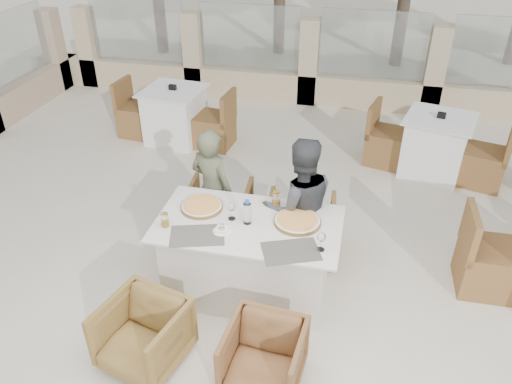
% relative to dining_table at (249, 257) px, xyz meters
% --- Properties ---
extents(ground, '(80.00, 80.00, 0.00)m').
position_rel_dining_table_xyz_m(ground, '(-0.11, -0.09, -0.39)').
color(ground, beige).
rests_on(ground, ground).
extents(perimeter_wall_far, '(10.00, 0.34, 1.60)m').
position_rel_dining_table_xyz_m(perimeter_wall_far, '(-0.11, 4.71, 0.42)').
color(perimeter_wall_far, '#CCB690').
rests_on(perimeter_wall_far, ground).
extents(dining_table, '(1.60, 0.90, 0.77)m').
position_rel_dining_table_xyz_m(dining_table, '(0.00, 0.00, 0.00)').
color(dining_table, silver).
rests_on(dining_table, ground).
extents(placemat_near_left, '(0.52, 0.42, 0.00)m').
position_rel_dining_table_xyz_m(placemat_near_left, '(-0.37, -0.27, 0.39)').
color(placemat_near_left, '#5D5750').
rests_on(placemat_near_left, dining_table).
extents(placemat_near_right, '(0.53, 0.45, 0.00)m').
position_rel_dining_table_xyz_m(placemat_near_right, '(0.42, -0.30, 0.39)').
color(placemat_near_right, '#544F48').
rests_on(placemat_near_right, dining_table).
extents(pizza_left, '(0.39, 0.39, 0.05)m').
position_rel_dining_table_xyz_m(pizza_left, '(-0.46, 0.13, 0.41)').
color(pizza_left, orange).
rests_on(pizza_left, dining_table).
extents(pizza_right, '(0.49, 0.49, 0.05)m').
position_rel_dining_table_xyz_m(pizza_right, '(0.41, 0.09, 0.41)').
color(pizza_right, '#CF651C').
rests_on(pizza_right, dining_table).
extents(water_bottle, '(0.07, 0.07, 0.24)m').
position_rel_dining_table_xyz_m(water_bottle, '(-0.01, -0.00, 0.50)').
color(water_bottle, '#BDD8F8').
rests_on(water_bottle, dining_table).
extents(wine_glass_centre, '(0.08, 0.08, 0.18)m').
position_rel_dining_table_xyz_m(wine_glass_centre, '(-0.15, 0.03, 0.48)').
color(wine_glass_centre, white).
rests_on(wine_glass_centre, dining_table).
extents(wine_glass_corner, '(0.08, 0.08, 0.18)m').
position_rel_dining_table_xyz_m(wine_glass_corner, '(0.65, -0.23, 0.48)').
color(wine_glass_corner, white).
rests_on(wine_glass_corner, dining_table).
extents(beer_glass_left, '(0.07, 0.07, 0.13)m').
position_rel_dining_table_xyz_m(beer_glass_left, '(-0.68, -0.20, 0.45)').
color(beer_glass_left, gold).
rests_on(beer_glass_left, dining_table).
extents(beer_glass_right, '(0.09, 0.09, 0.15)m').
position_rel_dining_table_xyz_m(beer_glass_right, '(0.18, 0.30, 0.46)').
color(beer_glass_right, orange).
rests_on(beer_glass_right, dining_table).
extents(olive_dish, '(0.14, 0.14, 0.04)m').
position_rel_dining_table_xyz_m(olive_dish, '(-0.19, -0.17, 0.41)').
color(olive_dish, white).
rests_on(olive_dish, dining_table).
extents(armchair_far_left, '(0.69, 0.71, 0.60)m').
position_rel_dining_table_xyz_m(armchair_far_left, '(-0.50, 0.76, -0.08)').
color(armchair_far_left, brown).
rests_on(armchair_far_left, ground).
extents(armchair_far_right, '(0.72, 0.74, 0.62)m').
position_rel_dining_table_xyz_m(armchair_far_right, '(0.38, 0.62, -0.07)').
color(armchair_far_right, olive).
rests_on(armchair_far_right, ground).
extents(armchair_near_left, '(0.74, 0.75, 0.56)m').
position_rel_dining_table_xyz_m(armchair_near_left, '(-0.61, -0.96, -0.10)').
color(armchair_near_left, olive).
rests_on(armchair_near_left, ground).
extents(armchair_near_right, '(0.61, 0.63, 0.53)m').
position_rel_dining_table_xyz_m(armchair_near_right, '(0.34, -0.96, -0.12)').
color(armchair_near_right, brown).
rests_on(armchair_near_right, ground).
extents(diner_left, '(0.56, 0.46, 1.31)m').
position_rel_dining_table_xyz_m(diner_left, '(-0.52, 0.62, 0.27)').
color(diner_left, '#585B42').
rests_on(diner_left, ground).
extents(diner_right, '(0.83, 0.74, 1.41)m').
position_rel_dining_table_xyz_m(diner_right, '(0.38, 0.42, 0.32)').
color(diner_right, '#3C3E41').
rests_on(diner_right, ground).
extents(bg_table_a, '(1.71, 0.97, 0.77)m').
position_rel_dining_table_xyz_m(bg_table_a, '(-1.78, 2.86, 0.00)').
color(bg_table_a, white).
rests_on(bg_table_a, ground).
extents(bg_table_b, '(1.79, 1.20, 0.77)m').
position_rel_dining_table_xyz_m(bg_table_b, '(1.81, 2.68, 0.00)').
color(bg_table_b, white).
rests_on(bg_table_b, ground).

